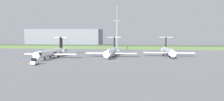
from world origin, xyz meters
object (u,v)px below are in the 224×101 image
Objects in this scene: regional_jet_third at (168,51)px; baggage_tug at (35,62)px; safety_cone_mid_marker at (29,63)px; regional_jet_nearest at (53,52)px; safety_cone_front_marker at (20,63)px; antenna_mast at (117,32)px; regional_jet_second at (112,51)px.

regional_jet_third is 9.69× the size of baggage_tug.
baggage_tug is 3.84m from safety_cone_mid_marker.
regional_jet_nearest is 21.08m from safety_cone_front_marker.
regional_jet_nearest is 56.36× the size of safety_cone_mid_marker.
regional_jet_nearest is 20.75m from safety_cone_mid_marker.
antenna_mast reaches higher than safety_cone_front_marker.
baggage_tug is at bearing -33.79° from safety_cone_mid_marker.
safety_cone_front_marker is at bearing -147.35° from regional_jet_third.
antenna_mast reaches higher than regional_jet_second.
regional_jet_nearest and regional_jet_third have the same top height.
regional_jet_nearest is 1.11× the size of antenna_mast.
safety_cone_front_marker is 1.00× the size of safety_cone_mid_marker.
regional_jet_third is 61.32m from safety_cone_mid_marker.
regional_jet_second reaches higher than baggage_tug.
safety_cone_front_marker is at bearing -113.86° from antenna_mast.
regional_jet_nearest is at bearing -162.42° from regional_jet_second.
regional_jet_nearest is 1.00× the size of regional_jet_second.
regional_jet_second is at bearing 45.65° from safety_cone_front_marker.
regional_jet_third is at bearing 12.80° from regional_jet_second.
antenna_mast is at bearing 68.55° from safety_cone_mid_marker.
regional_jet_second is 40.05m from safety_cone_front_marker.
antenna_mast is 66.93m from baggage_tug.
safety_cone_mid_marker is at bearing 1.84° from safety_cone_front_marker.
safety_cone_front_marker is (-27.95, -28.59, -2.26)m from regional_jet_second.
regional_jet_nearest and regional_jet_second have the same top height.
regional_jet_second reaches higher than safety_cone_mid_marker.
baggage_tug is at bearing -17.95° from safety_cone_front_marker.
regional_jet_nearest is at bearing 97.63° from baggage_tug.
safety_cone_mid_marker is (-3.13, 2.10, -0.73)m from baggage_tug.
baggage_tug reaches higher than safety_cone_mid_marker.
antenna_mast is 67.39m from safety_cone_front_marker.
baggage_tug is 6.52m from safety_cone_front_marker.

